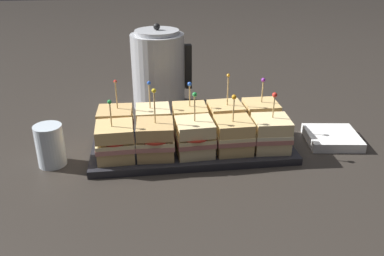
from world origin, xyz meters
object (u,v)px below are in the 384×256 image
object	(u,v)px
sandwich_front_far_right	(271,133)
sandwich_back_far_right	(260,117)
drinking_glass	(50,145)
kettle_steel	(159,70)
sandwich_front_far_left	(115,142)
sandwich_back_left	(153,123)
sandwich_front_left	(155,139)
napkin_stack	(332,137)
sandwich_front_right	(233,135)
sandwich_back_right	(225,119)
sandwich_back_far_left	(116,125)
serving_platter	(192,147)
sandwich_front_center	(195,137)
sandwich_back_center	(189,122)

from	to	relation	value
sandwich_front_far_right	sandwich_back_far_right	bearing A→B (deg)	89.21
drinking_glass	kettle_steel	bearing A→B (deg)	51.79
sandwich_front_far_left	sandwich_back_left	size ratio (longest dim) A/B	0.96
sandwich_front_left	napkin_stack	world-z (taller)	sandwich_front_left
sandwich_front_right	sandwich_back_right	xyz separation A→B (m)	(-0.00, 0.09, 0.00)
sandwich_front_far_right	sandwich_back_far_left	distance (m)	0.38
kettle_steel	napkin_stack	xyz separation A→B (m)	(0.43, -0.31, -0.11)
sandwich_front_far_left	sandwich_back_far_left	bearing A→B (deg)	91.71
sandwich_front_right	serving_platter	bearing A→B (deg)	153.67
sandwich_front_far_right	sandwich_front_far_left	bearing A→B (deg)	-179.88
sandwich_front_far_right	sandwich_back_far_left	xyz separation A→B (m)	(-0.37, 0.10, 0.00)
sandwich_front_far_left	sandwich_back_far_right	bearing A→B (deg)	14.53
sandwich_back_far_left	sandwich_back_right	xyz separation A→B (m)	(0.28, -0.00, 0.00)
sandwich_front_center	kettle_steel	xyz separation A→B (m)	(-0.06, 0.36, 0.06)
serving_platter	sandwich_front_right	size ratio (longest dim) A/B	3.39
sandwich_back_far_right	sandwich_back_center	bearing A→B (deg)	-178.98
serving_platter	sandwich_back_center	size ratio (longest dim) A/B	3.36
sandwich_back_left	drinking_glass	bearing A→B (deg)	-163.15
serving_platter	kettle_steel	world-z (taller)	kettle_steel
sandwich_front_left	drinking_glass	xyz separation A→B (m)	(-0.24, 0.02, -0.01)
sandwich_front_far_left	kettle_steel	size ratio (longest dim) A/B	0.56
sandwich_front_left	sandwich_back_far_right	bearing A→B (deg)	18.96
sandwich_front_far_left	sandwich_front_right	distance (m)	0.28
sandwich_front_center	sandwich_back_far_left	distance (m)	0.21
sandwich_back_left	sandwich_back_right	distance (m)	0.18
sandwich_front_right	napkin_stack	world-z (taller)	sandwich_front_right
sandwich_front_far_left	sandwich_back_left	xyz separation A→B (m)	(0.09, 0.09, 0.00)
sandwich_back_right	sandwich_front_right	bearing A→B (deg)	-89.94
sandwich_front_far_left	sandwich_back_far_left	world-z (taller)	sandwich_back_far_left
sandwich_front_center	drinking_glass	distance (m)	0.33
serving_platter	sandwich_back_far_left	world-z (taller)	sandwich_back_far_left
sandwich_front_right	sandwich_front_far_right	size ratio (longest dim) A/B	1.02
serving_platter	napkin_stack	size ratio (longest dim) A/B	3.37
sandwich_front_far_left	sandwich_back_far_right	size ratio (longest dim) A/B	0.99
sandwich_back_far_left	sandwich_front_far_left	bearing A→B (deg)	-88.29
serving_platter	sandwich_back_far_right	bearing A→B (deg)	14.29
sandwich_front_center	sandwich_back_right	size ratio (longest dim) A/B	0.93
sandwich_front_far_right	sandwich_back_left	bearing A→B (deg)	161.51
sandwich_back_left	kettle_steel	world-z (taller)	kettle_steel
sandwich_front_left	sandwich_back_center	xyz separation A→B (m)	(0.09, 0.09, -0.00)
sandwich_back_right	napkin_stack	size ratio (longest dim) A/B	1.13
sandwich_back_far_left	napkin_stack	world-z (taller)	sandwich_back_far_left
sandwich_front_far_right	drinking_glass	world-z (taller)	sandwich_front_far_right
sandwich_back_left	sandwich_front_far_right	bearing A→B (deg)	-18.49
serving_platter	sandwich_front_far_left	bearing A→B (deg)	-165.22
sandwich_front_far_left	sandwich_back_left	bearing A→B (deg)	45.75
sandwich_back_far_left	sandwich_back_right	distance (m)	0.28
sandwich_front_left	drinking_glass	world-z (taller)	sandwich_front_left
sandwich_back_far_left	sandwich_front_left	bearing A→B (deg)	-45.48
serving_platter	napkin_stack	xyz separation A→B (m)	(0.37, 0.00, 0.00)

